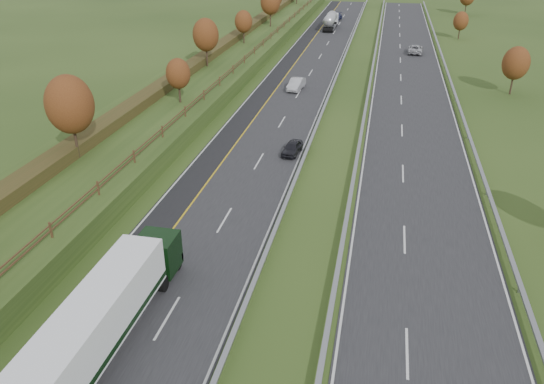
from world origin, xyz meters
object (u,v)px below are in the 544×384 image
at_px(box_lorry, 104,317).
at_px(car_small_far, 336,17).
at_px(road_tanker, 331,20).
at_px(car_silver_mid, 296,84).
at_px(car_dark_near, 292,148).
at_px(car_oncoming, 415,49).

relative_size(box_lorry, car_small_far, 2.89).
bearing_deg(box_lorry, road_tanker, 89.57).
distance_m(road_tanker, car_silver_mid, 50.56).
distance_m(car_dark_near, car_small_far, 86.19).
xyz_separation_m(box_lorry, car_oncoming, (18.75, 81.25, -1.53)).
xyz_separation_m(car_dark_near, car_silver_mid, (-3.55, 23.52, 0.15)).
bearing_deg(road_tanker, car_silver_mid, -89.20).
bearing_deg(box_lorry, car_silver_mid, 88.41).
relative_size(road_tanker, car_oncoming, 2.06).
bearing_deg(car_dark_near, box_lorry, -92.65).
distance_m(car_dark_near, car_oncoming, 53.33).
distance_m(box_lorry, road_tanker, 103.79).
distance_m(car_silver_mid, car_oncoming, 32.91).
xyz_separation_m(box_lorry, car_silver_mid, (1.48, 53.24, -1.50)).
relative_size(car_dark_near, car_oncoming, 0.69).
distance_m(road_tanker, car_oncoming, 28.84).
height_order(box_lorry, car_silver_mid, box_lorry).
height_order(car_silver_mid, car_small_far, car_small_far).
height_order(car_dark_near, car_silver_mid, car_silver_mid).
bearing_deg(car_oncoming, car_silver_mid, 61.82).
bearing_deg(car_silver_mid, road_tanker, 96.38).
xyz_separation_m(car_small_far, car_oncoming, (17.97, -34.56, -0.06)).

